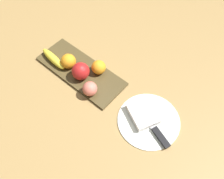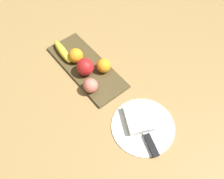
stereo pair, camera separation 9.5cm
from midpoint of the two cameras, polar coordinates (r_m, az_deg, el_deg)
name	(u,v)px [view 2 (the right image)]	position (r m, az deg, el deg)	size (l,w,h in m)	color
ground_plane	(89,70)	(1.06, -3.18, 4.60)	(2.40, 2.40, 0.00)	olive
fruit_tray	(86,67)	(1.07, -3.93, 5.39)	(0.42, 0.17, 0.01)	#4A3E22
apple	(85,67)	(1.01, -3.97, 5.40)	(0.08, 0.08, 0.08)	#AC1D1C
banana	(62,51)	(1.11, -9.77, 9.15)	(0.16, 0.04, 0.04)	yellow
orange_near_apple	(76,56)	(1.06, -6.42, 8.15)	(0.07, 0.07, 0.07)	orange
orange_near_banana	(104,66)	(1.02, 0.59, 5.73)	(0.06, 0.06, 0.06)	orange
peach	(91,85)	(0.96, -2.52, 0.80)	(0.06, 0.06, 0.06)	#D86D5B
dinner_plate	(143,126)	(0.92, 10.55, -9.19)	(0.25, 0.25, 0.01)	white
folded_napkin	(138,119)	(0.92, 9.36, -7.38)	(0.12, 0.10, 0.03)	white
knife	(149,141)	(0.90, 12.34, -12.70)	(0.18, 0.08, 0.01)	silver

